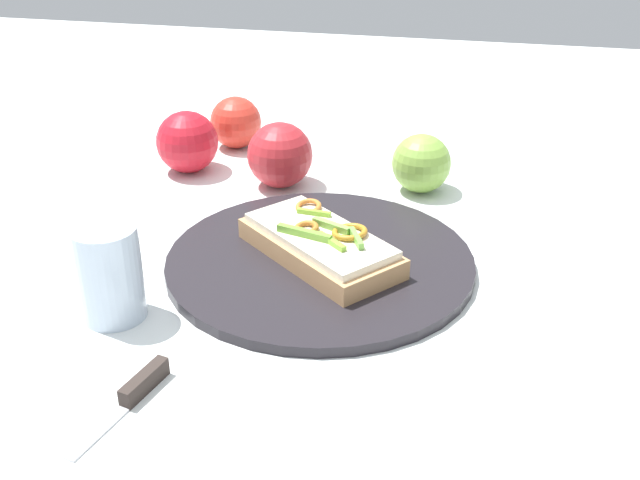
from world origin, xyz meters
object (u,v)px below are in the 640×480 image
Objects in this scene: plate at (320,262)px; apple_2 at (421,163)px; drinking_glass at (109,273)px; knife at (135,392)px; apple_3 at (280,155)px; apple_0 at (187,142)px; apple_4 at (236,122)px; sandwich at (320,244)px.

apple_2 is (0.21, -0.08, 0.03)m from plate.
drinking_glass is 0.80× the size of knife.
plate is at bearing 158.68° from apple_2.
drinking_glass is at bearing 127.24° from plate.
apple_0 is at bearing 80.89° from apple_3.
drinking_glass is at bearing -133.61° from knife.
drinking_glass is 0.13m from knife.
apple_3 reaches higher than apple_4.
apple_2 is (-0.00, -0.31, -0.00)m from apple_0.
apple_2 is 0.49m from knife.
knife is at bearing -171.09° from apple_4.
apple_2 is at bearing -71.05° from sandwich.
apple_0 reaches higher than apple_2.
knife is (-0.24, 0.10, -0.02)m from sandwich.
apple_3 is at bearing 25.52° from plate.
apple_0 is 0.13m from apple_3.
apple_3 is (0.19, 0.09, 0.04)m from plate.
apple_2 reaches higher than knife.
plate is 0.02m from sandwich.
plate is at bearing -52.76° from drinking_glass.
apple_4 is 0.63× the size of knife.
apple_3 reaches higher than knife.
sandwich is 0.21m from apple_3.
plate is 0.26m from knife.
apple_0 is 0.31m from apple_2.
knife is (-0.43, 0.01, -0.03)m from apple_3.
apple_4 is (0.12, 0.09, -0.01)m from apple_3.
apple_2 is 0.63× the size of knife.
knife is (-0.45, -0.12, -0.03)m from apple_0.
apple_3 reaches higher than apple_0.
drinking_glass is at bearing 143.54° from apple_2.
plate is at bearing -154.48° from apple_3.
sandwich is 2.60× the size of apple_2.
apple_0 is 0.88× the size of drinking_glass.
apple_3 is (-0.02, 0.18, 0.00)m from apple_2.
apple_0 is (0.21, 0.22, 0.03)m from plate.
apple_2 is at bearing -83.33° from apple_3.
drinking_glass is (-0.44, -0.02, 0.01)m from apple_4.
sandwich is at bearing -44.39° from plate.
apple_2 is 1.01× the size of apple_4.
apple_4 reaches higher than plate.
knife is at bearing 107.19° from sandwich.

